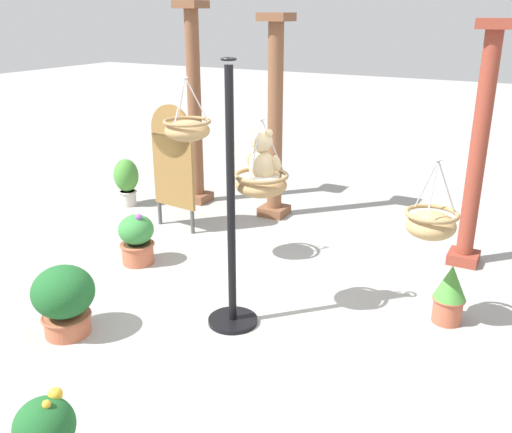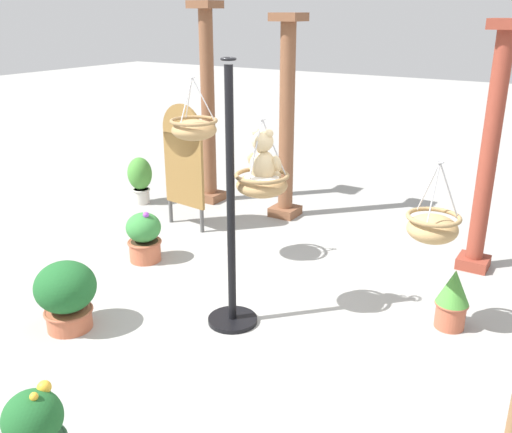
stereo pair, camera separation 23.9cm
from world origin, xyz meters
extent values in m
plane|color=#9E9E99|center=(0.00, 0.00, 0.00)|extent=(40.00, 40.00, 0.00)
cylinder|color=black|center=(-0.17, -0.07, 1.12)|extent=(0.07, 0.07, 2.24)
cylinder|color=black|center=(-0.17, -0.07, 0.02)|extent=(0.44, 0.44, 0.04)
torus|color=black|center=(-0.17, -0.07, 2.28)|extent=(0.12, 0.12, 0.02)
ellipsoid|color=#A37F51|center=(-0.02, 0.18, 1.24)|extent=(0.44, 0.44, 0.19)
torus|color=olive|center=(-0.02, 0.18, 1.32)|extent=(0.46, 0.46, 0.04)
ellipsoid|color=silver|center=(-0.02, 0.18, 1.26)|extent=(0.38, 0.38, 0.15)
cylinder|color=#B7B7BC|center=(0.07, 0.23, 1.56)|extent=(0.19, 0.12, 0.48)
cylinder|color=#B7B7BC|center=(-0.10, 0.23, 1.56)|extent=(0.19, 0.12, 0.48)
cylinder|color=#B7B7BC|center=(-0.02, 0.08, 1.56)|extent=(0.01, 0.21, 0.48)
torus|color=#B7B7BC|center=(-0.02, 0.18, 1.80)|extent=(0.06, 0.06, 0.01)
ellipsoid|color=#D1B789|center=(-0.02, 0.19, 1.40)|extent=(0.23, 0.20, 0.27)
sphere|color=#D1B789|center=(-0.02, 0.19, 1.61)|extent=(0.23, 0.23, 0.18)
ellipsoid|color=beige|center=(-0.02, 0.26, 1.60)|extent=(0.10, 0.08, 0.06)
sphere|color=black|center=(-0.02, 0.28, 1.60)|extent=(0.03, 0.03, 0.03)
sphere|color=#D1B789|center=(-0.08, 0.19, 1.68)|extent=(0.07, 0.07, 0.07)
sphere|color=#D1B789|center=(0.05, 0.19, 1.68)|extent=(0.07, 0.07, 0.07)
ellipsoid|color=#D1B789|center=(-0.14, 0.22, 1.43)|extent=(0.07, 0.13, 0.17)
ellipsoid|color=#D1B789|center=(0.11, 0.22, 1.43)|extent=(0.07, 0.13, 0.17)
ellipsoid|color=#D1B789|center=(-0.08, 0.29, 1.30)|extent=(0.08, 0.16, 0.08)
ellipsoid|color=#D1B789|center=(0.05, 0.29, 1.30)|extent=(0.08, 0.16, 0.08)
ellipsoid|color=#A37F51|center=(-1.18, 0.78, 1.48)|extent=(0.46, 0.46, 0.21)
torus|color=olive|center=(-1.18, 0.78, 1.58)|extent=(0.49, 0.49, 0.04)
cylinder|color=#B7B7BC|center=(-1.09, 0.83, 1.79)|extent=(0.20, 0.12, 0.44)
cylinder|color=#B7B7BC|center=(-1.27, 0.83, 1.79)|extent=(0.20, 0.12, 0.44)
cylinder|color=#B7B7BC|center=(-1.18, 0.67, 1.79)|extent=(0.01, 0.22, 0.44)
torus|color=#B7B7BC|center=(-1.18, 0.78, 2.01)|extent=(0.06, 0.06, 0.01)
ellipsoid|color=tan|center=(1.32, 0.65, 0.96)|extent=(0.41, 0.41, 0.22)
torus|color=#97794E|center=(1.32, 0.65, 1.06)|extent=(0.44, 0.44, 0.04)
ellipsoid|color=silver|center=(1.32, 0.65, 0.98)|extent=(0.36, 0.36, 0.18)
cylinder|color=#B7B7BC|center=(1.40, 0.70, 1.29)|extent=(0.18, 0.11, 0.46)
cylinder|color=#B7B7BC|center=(1.24, 0.70, 1.29)|extent=(0.18, 0.11, 0.46)
cylinder|color=#B7B7BC|center=(1.32, 0.55, 1.29)|extent=(0.01, 0.20, 0.46)
torus|color=#B7B7BC|center=(1.32, 0.65, 1.52)|extent=(0.06, 0.06, 0.01)
cylinder|color=brown|center=(-1.12, 2.62, 1.25)|extent=(0.19, 0.19, 2.50)
cube|color=brown|center=(-1.12, 2.62, 0.06)|extent=(0.35, 0.35, 0.12)
cube|color=brown|center=(-1.12, 2.62, 2.55)|extent=(0.37, 0.37, 0.10)
cylinder|color=brown|center=(1.42, 2.25, 1.23)|extent=(0.18, 0.18, 2.46)
cube|color=brown|center=(1.42, 2.25, 0.06)|extent=(0.32, 0.32, 0.12)
cube|color=brown|center=(1.42, 2.25, 2.51)|extent=(0.33, 0.33, 0.10)
cylinder|color=brown|center=(-2.37, 2.62, 1.32)|extent=(0.19, 0.19, 2.65)
cube|color=brown|center=(-2.37, 2.62, 0.06)|extent=(0.34, 0.34, 0.12)
cube|color=brown|center=(-2.37, 2.62, 2.70)|extent=(0.36, 0.36, 0.10)
cylinder|color=#BC6042|center=(-1.32, -0.90, 0.09)|extent=(0.39, 0.39, 0.18)
torus|color=#A9573B|center=(-1.32, -0.90, 0.17)|extent=(0.42, 0.42, 0.03)
cylinder|color=#382819|center=(-1.32, -0.90, 0.16)|extent=(0.34, 0.34, 0.03)
ellipsoid|color=#1E5B28|center=(-1.32, -0.90, 0.40)|extent=(0.52, 0.52, 0.44)
cylinder|color=beige|center=(-3.13, 1.98, 0.11)|extent=(0.23, 0.23, 0.21)
torus|color=#BCB7AE|center=(-3.13, 1.98, 0.20)|extent=(0.26, 0.26, 0.03)
cylinder|color=#382819|center=(-3.13, 1.98, 0.20)|extent=(0.20, 0.20, 0.03)
ellipsoid|color=#478E38|center=(-3.13, 1.98, 0.44)|extent=(0.34, 0.34, 0.46)
cylinder|color=#AD563D|center=(1.51, 0.86, 0.12)|extent=(0.26, 0.26, 0.24)
torus|color=#9C4E37|center=(1.51, 0.86, 0.23)|extent=(0.29, 0.29, 0.03)
cylinder|color=#382819|center=(1.51, 0.86, 0.22)|extent=(0.23, 0.23, 0.03)
cone|color=#478E38|center=(1.51, 0.86, 0.40)|extent=(0.28, 0.28, 0.31)
cylinder|color=#BC6042|center=(-1.73, 0.52, 0.12)|extent=(0.34, 0.34, 0.23)
torus|color=#A9573B|center=(-1.73, 0.52, 0.22)|extent=(0.38, 0.38, 0.03)
cylinder|color=#382819|center=(-1.73, 0.52, 0.22)|extent=(0.30, 0.30, 0.03)
ellipsoid|color=#38843D|center=(-1.73, 0.52, 0.39)|extent=(0.38, 0.38, 0.32)
sphere|color=purple|center=(-1.66, 0.50, 0.56)|extent=(0.07, 0.07, 0.07)
sphere|color=purple|center=(-1.72, 0.56, 0.53)|extent=(0.06, 0.06, 0.06)
ellipsoid|color=#1E5B28|center=(-0.23, -2.09, 0.35)|extent=(0.36, 0.36, 0.34)
sphere|color=gold|center=(-0.18, -2.09, 0.52)|extent=(0.05, 0.05, 0.05)
sphere|color=gold|center=(-0.23, -1.98, 0.50)|extent=(0.09, 0.09, 0.09)
cube|color=olive|center=(-1.99, 1.57, 0.75)|extent=(0.65, 0.12, 0.90)
cylinder|color=olive|center=(-1.99, 1.57, 1.25)|extent=(0.65, 0.12, 0.65)
cylinder|color=#4C4C4C|center=(-2.27, 1.60, 0.15)|extent=(0.05, 0.05, 0.30)
cylinder|color=#4C4C4C|center=(-1.71, 1.54, 0.15)|extent=(0.05, 0.05, 0.30)
camera|label=1|loc=(2.12, -3.82, 2.62)|focal=39.45mm
camera|label=2|loc=(2.33, -3.70, 2.62)|focal=39.45mm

